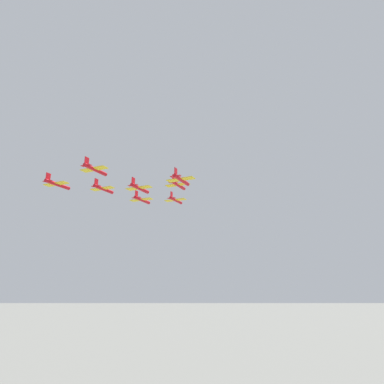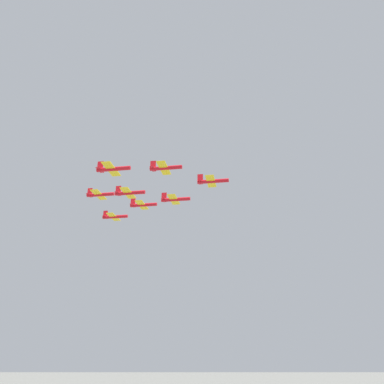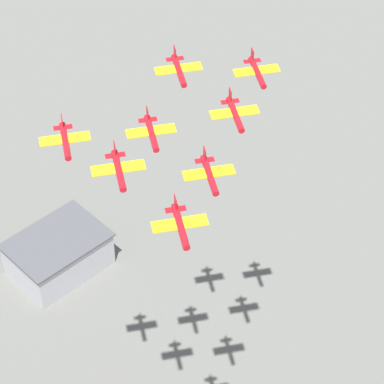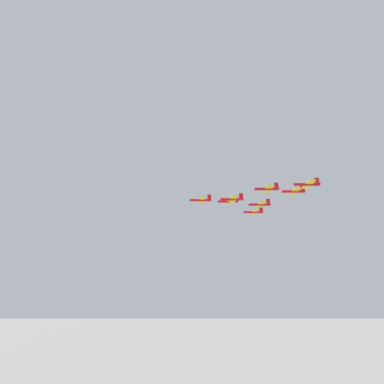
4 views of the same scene
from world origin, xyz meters
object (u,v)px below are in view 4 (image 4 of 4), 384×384
object	(u,v)px
jet_3	(268,189)
jet_6	(308,184)
jet_0	(201,200)
jet_5	(254,212)
jet_7	(294,191)
jet_4	(260,204)
jet_2	(229,201)
jet_1	(233,199)

from	to	relation	value
jet_3	jet_6	world-z (taller)	jet_3
jet_0	jet_6	world-z (taller)	jet_0
jet_5	jet_7	size ratio (longest dim) A/B	1.00
jet_0	jet_6	bearing A→B (deg)	-120.47
jet_4	jet_7	size ratio (longest dim) A/B	1.00
jet_5	jet_3	bearing A→B (deg)	180.00
jet_0	jet_2	size ratio (longest dim) A/B	1.00
jet_2	jet_5	xyz separation A→B (m)	(-0.25, -14.39, -2.96)
jet_2	jet_6	distance (m)	38.44
jet_1	jet_6	xyz separation A→B (m)	(-25.39, -13.55, 0.55)
jet_3	jet_5	distance (m)	29.20
jet_1	jet_3	bearing A→B (deg)	-120.47
jet_4	jet_7	bearing A→B (deg)	-120.47
jet_7	jet_1	bearing A→B (deg)	90.00
jet_2	jet_5	world-z (taller)	jet_2
jet_7	jet_2	bearing A→B (deg)	59.53
jet_0	jet_2	bearing A→B (deg)	-59.53
jet_1	jet_7	distance (m)	25.01
jet_0	jet_7	world-z (taller)	jet_7
jet_1	jet_7	size ratio (longest dim) A/B	1.00
jet_4	jet_6	distance (m)	25.17
jet_4	jet_5	world-z (taller)	jet_5
jet_4	jet_2	bearing A→B (deg)	59.53
jet_1	jet_2	xyz separation A→B (m)	(12.45, -7.61, 3.73)
jet_1	jet_2	bearing A→B (deg)	0.00
jet_1	jet_6	size ratio (longest dim) A/B	1.00
jet_5	jet_6	world-z (taller)	jet_5
jet_3	jet_4	size ratio (longest dim) A/B	1.00
jet_2	jet_3	bearing A→B (deg)	-150.46
jet_3	jet_7	world-z (taller)	jet_7
jet_1	jet_5	bearing A→B (deg)	-29.54
jet_0	jet_1	size ratio (longest dim) A/B	1.00
jet_0	jet_5	xyz separation A→B (m)	(-0.49, -28.78, -1.32)
jet_0	jet_3	size ratio (longest dim) A/B	1.00
jet_2	jet_3	world-z (taller)	jet_2
jet_2	jet_1	bearing A→B (deg)	180.00
jet_3	jet_5	size ratio (longest dim) A/B	1.00
jet_4	jet_7	distance (m)	14.74
jet_2	jet_4	distance (m)	14.87
jet_1	jet_6	distance (m)	28.79
jet_4	jet_5	distance (m)	14.61
jet_3	jet_4	world-z (taller)	jet_3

